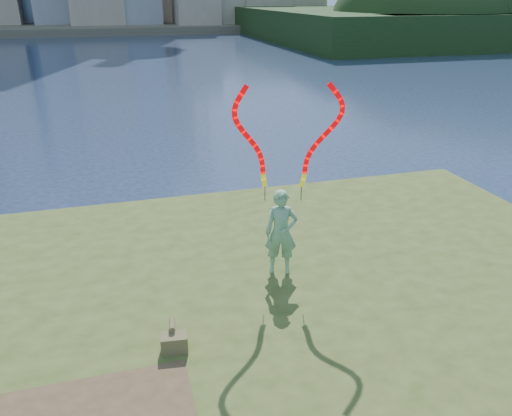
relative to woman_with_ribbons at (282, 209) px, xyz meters
name	(u,v)px	position (x,y,z in m)	size (l,w,h in m)	color
ground	(204,331)	(-1.76, -0.53, -2.19)	(320.00, 320.00, 0.00)	#19263F
grassy_knoll	(231,402)	(-1.76, -2.82, -1.85)	(20.00, 18.00, 0.80)	#354318
far_shore	(111,25)	(-1.76, 94.47, -1.59)	(320.00, 40.00, 1.20)	#474334
wooded_hill	(510,34)	(57.81, 59.43, -2.04)	(78.00, 50.00, 63.00)	black
woman_with_ribbons	(282,209)	(0.00, 0.00, 0.00)	(2.03, 0.73, 4.16)	#1D6D2B
canvas_bag	(174,341)	(-2.47, -1.93, -1.23)	(0.46, 0.52, 0.41)	brown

